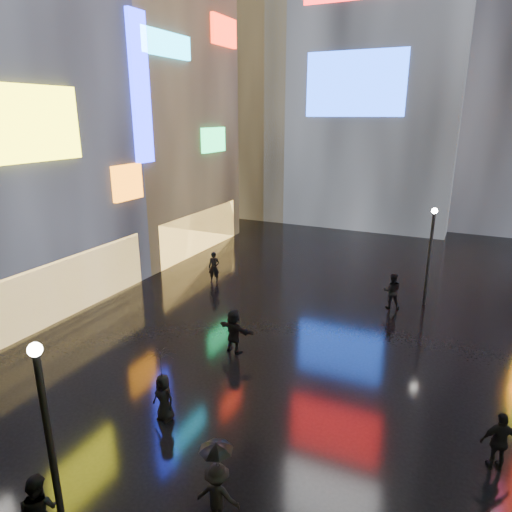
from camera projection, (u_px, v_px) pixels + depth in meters
The scene contains 14 objects.
ground at pixel (321, 306), 24.03m from camera, with size 140.00×140.00×0.00m, color black.
building_left_far at pixel (137, 95), 32.48m from camera, with size 10.28×12.00×22.00m.
tower_flank_left at pixel (257, 79), 44.90m from camera, with size 10.00×10.00×26.00m, color black.
lamp_near at pixel (49, 436), 9.92m from camera, with size 0.30×0.30×5.20m.
lamp_far at pixel (430, 251), 23.37m from camera, with size 0.30×0.30×5.20m.
pedestrian_1 at pixel (39, 511), 10.43m from camera, with size 0.94×0.73×1.93m, color black.
pedestrian_2 at pixel (218, 495), 11.01m from camera, with size 1.09×0.63×1.69m, color black.
pedestrian_3 at pixel (500, 441), 12.75m from camera, with size 1.05×0.44×1.79m, color black.
pedestrian_4 at pixel (164, 397), 14.87m from camera, with size 0.80×0.52×1.63m, color black.
pedestrian_5 at pixel (234, 331), 19.11m from camera, with size 1.77×0.56×1.91m, color black.
pedestrian_6 at pixel (214, 267), 27.15m from camera, with size 0.69×0.45×1.88m, color black.
pedestrian_7 at pixel (392, 291), 23.54m from camera, with size 0.91×0.71×1.88m, color black.
umbrella_1 at pixel (216, 454), 10.66m from camera, with size 0.78×0.78×0.69m, color black.
umbrella_2 at pixel (161, 363), 14.50m from camera, with size 0.98×1.00×0.90m, color black.
Camera 1 is at (6.37, -1.52, 9.63)m, focal length 32.00 mm.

